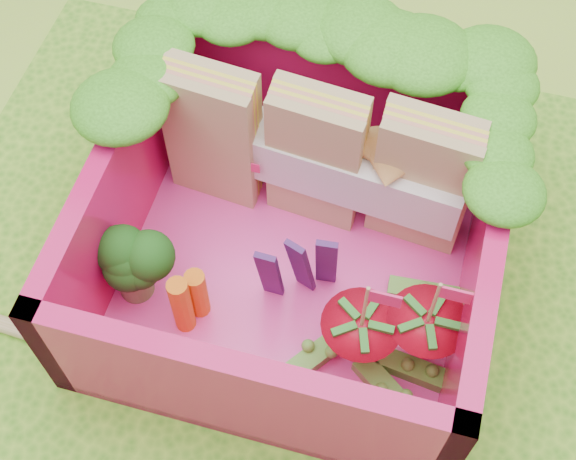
# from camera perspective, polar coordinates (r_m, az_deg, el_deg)

# --- Properties ---
(ground) EXTENTS (14.00, 14.00, 0.00)m
(ground) POSITION_cam_1_polar(r_m,az_deg,el_deg) (2.85, -1.71, -6.41)
(ground) COLOR #ABDE3E
(ground) RESTS_ON ground
(placemat) EXTENTS (2.60, 2.60, 0.03)m
(placemat) POSITION_cam_1_polar(r_m,az_deg,el_deg) (2.84, -1.72, -6.28)
(placemat) COLOR #50A024
(placemat) RESTS_ON ground
(bento_floor) EXTENTS (1.30, 1.30, 0.05)m
(bento_floor) POSITION_cam_1_polar(r_m,az_deg,el_deg) (2.89, 0.54, -2.46)
(bento_floor) COLOR #FF41A9
(bento_floor) RESTS_ON placemat
(bento_box) EXTENTS (1.30, 1.30, 0.55)m
(bento_box) POSITION_cam_1_polar(r_m,az_deg,el_deg) (2.68, 0.58, 0.14)
(bento_box) COLOR #DA125A
(bento_box) RESTS_ON placemat
(lettuce_ruffle) EXTENTS (1.43, 0.77, 0.11)m
(lettuce_ruffle) POSITION_cam_1_polar(r_m,az_deg,el_deg) (2.70, 3.35, 12.30)
(lettuce_ruffle) COLOR #327C16
(lettuce_ruffle) RESTS_ON bento_box
(sandwich_stack) EXTENTS (1.08, 0.27, 0.58)m
(sandwich_stack) POSITION_cam_1_polar(r_m,az_deg,el_deg) (2.77, 2.12, 5.21)
(sandwich_stack) COLOR tan
(sandwich_stack) RESTS_ON bento_floor
(broccoli) EXTENTS (0.34, 0.34, 0.27)m
(broccoli) POSITION_cam_1_polar(r_m,az_deg,el_deg) (2.70, -11.29, -2.22)
(broccoli) COLOR #659749
(broccoli) RESTS_ON bento_floor
(carrot_sticks) EXTENTS (0.10, 0.14, 0.28)m
(carrot_sticks) POSITION_cam_1_polar(r_m,az_deg,el_deg) (2.67, -7.06, -4.93)
(carrot_sticks) COLOR orange
(carrot_sticks) RESTS_ON bento_floor
(purple_wedges) EXTENTS (0.24, 0.12, 0.38)m
(purple_wedges) POSITION_cam_1_polar(r_m,az_deg,el_deg) (2.64, 0.80, -2.69)
(purple_wedges) COLOR #401856
(purple_wedges) RESTS_ON bento_floor
(strawberry_left) EXTENTS (0.26, 0.26, 0.50)m
(strawberry_left) POSITION_cam_1_polar(r_m,az_deg,el_deg) (2.60, 5.06, -7.80)
(strawberry_left) COLOR red
(strawberry_left) RESTS_ON bento_floor
(strawberry_right) EXTENTS (0.26, 0.26, 0.50)m
(strawberry_right) POSITION_cam_1_polar(r_m,az_deg,el_deg) (2.63, 9.53, -7.49)
(strawberry_right) COLOR red
(strawberry_right) RESTS_ON bento_floor
(snap_peas) EXTENTS (0.62, 0.57, 0.05)m
(snap_peas) POSITION_cam_1_polar(r_m,az_deg,el_deg) (2.71, 7.37, -8.67)
(snap_peas) COLOR #61B238
(snap_peas) RESTS_ON bento_floor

